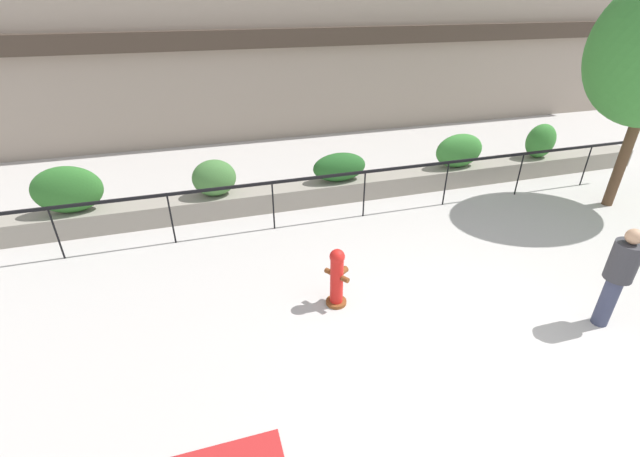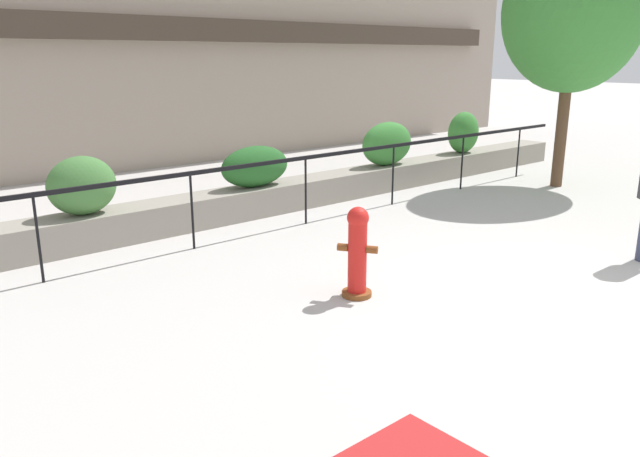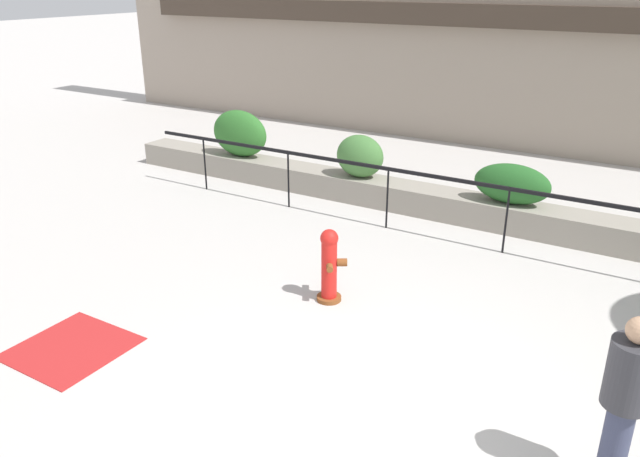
{
  "view_description": "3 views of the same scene",
  "coord_description": "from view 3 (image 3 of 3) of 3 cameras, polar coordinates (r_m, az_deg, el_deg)",
  "views": [
    {
      "loc": [
        -3.58,
        -3.47,
        4.71
      ],
      "look_at": [
        -1.61,
        3.11,
        0.87
      ],
      "focal_mm": 24.0,
      "sensor_mm": 36.0,
      "label": 1
    },
    {
      "loc": [
        -6.51,
        -2.9,
        2.74
      ],
      "look_at": [
        -1.87,
        2.4,
        0.78
      ],
      "focal_mm": 35.0,
      "sensor_mm": 36.0,
      "label": 2
    },
    {
      "loc": [
        2.3,
        -4.79,
        4.29
      ],
      "look_at": [
        -2.19,
        2.64,
        0.76
      ],
      "focal_mm": 35.0,
      "sensor_mm": 36.0,
      "label": 3
    }
  ],
  "objects": [
    {
      "name": "hedge_bush_0",
      "position": [
        14.2,
        -7.35,
        8.63
      ],
      "size": [
        1.41,
        0.6,
        1.04
      ],
      "primitive_type": "ellipsoid",
      "color": "#2D6B28",
      "rests_on": "planter_wall_low"
    },
    {
      "name": "fence_railing_segment",
      "position": [
        10.49,
        16.91,
        2.95
      ],
      "size": [
        15.0,
        0.05,
        1.15
      ],
      "color": "black",
      "rests_on": "ground"
    },
    {
      "name": "hedge_bush_2",
      "position": [
        11.61,
        17.15,
        3.93
      ],
      "size": [
        1.36,
        0.59,
        0.72
      ],
      "primitive_type": "ellipsoid",
      "color": "#235B23",
      "rests_on": "planter_wall_low"
    },
    {
      "name": "planter_wall_low",
      "position": [
        11.75,
        17.92,
        0.9
      ],
      "size": [
        18.0,
        0.7,
        0.5
      ],
      "primitive_type": "cube",
      "color": "gray",
      "rests_on": "ground"
    },
    {
      "name": "ground_plane",
      "position": [
        6.83,
        4.47,
        -16.86
      ],
      "size": [
        120.0,
        120.0,
        0.0
      ],
      "primitive_type": "plane",
      "color": "#BCB7B2"
    },
    {
      "name": "pedestrian",
      "position": [
        6.08,
        26.19,
        -13.43
      ],
      "size": [
        0.51,
        0.51,
        1.73
      ],
      "color": "#383D56",
      "rests_on": "ground"
    },
    {
      "name": "fire_hydrant",
      "position": [
        8.7,
        0.87,
        -3.34
      ],
      "size": [
        0.49,
        0.49,
        1.08
      ],
      "color": "brown",
      "rests_on": "ground"
    },
    {
      "name": "tactile_warning_pad",
      "position": [
        8.45,
        -21.77,
        -10.11
      ],
      "size": [
        1.29,
        1.29,
        0.01
      ],
      "primitive_type": "cube",
      "color": "#B22323",
      "rests_on": "ground"
    },
    {
      "name": "hedge_bush_1",
      "position": [
        12.61,
        3.67,
        6.62
      ],
      "size": [
        1.0,
        0.67,
        0.86
      ],
      "primitive_type": "ellipsoid",
      "color": "#427538",
      "rests_on": "planter_wall_low"
    }
  ]
}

